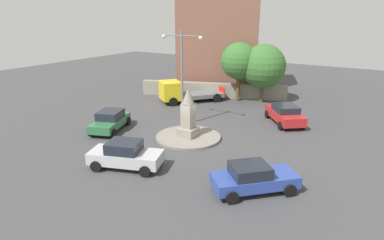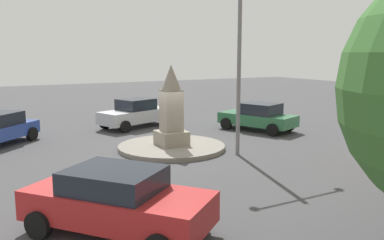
# 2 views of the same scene
# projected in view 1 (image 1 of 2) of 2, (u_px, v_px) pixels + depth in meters

# --- Properties ---
(ground_plane) EXTENTS (80.00, 80.00, 0.00)m
(ground_plane) POSITION_uv_depth(u_px,v_px,m) (188.00, 138.00, 22.97)
(ground_plane) COLOR #424244
(traffic_island) EXTENTS (4.58, 4.58, 0.19)m
(traffic_island) POSITION_uv_depth(u_px,v_px,m) (188.00, 137.00, 22.94)
(traffic_island) COLOR gray
(traffic_island) RESTS_ON ground
(monument) EXTENTS (1.19, 1.19, 3.43)m
(monument) POSITION_uv_depth(u_px,v_px,m) (188.00, 115.00, 22.44)
(monument) COLOR gray
(monument) RESTS_ON traffic_island
(streetlamp) EXTENTS (3.47, 0.28, 7.21)m
(streetlamp) POSITION_uv_depth(u_px,v_px,m) (182.00, 69.00, 24.29)
(streetlamp) COLOR slate
(streetlamp) RESTS_ON ground
(car_green_approaching) EXTENTS (3.06, 4.36, 1.48)m
(car_green_approaching) POSITION_uv_depth(u_px,v_px,m) (110.00, 120.00, 24.39)
(car_green_approaching) COLOR #2D6B42
(car_green_approaching) RESTS_ON ground
(car_red_passing) EXTENTS (4.06, 4.45, 1.52)m
(car_red_passing) POSITION_uv_depth(u_px,v_px,m) (285.00, 114.00, 25.89)
(car_red_passing) COLOR #B22323
(car_red_passing) RESTS_ON ground
(car_silver_parked_right) EXTENTS (4.42, 2.96, 1.58)m
(car_silver_parked_right) POSITION_uv_depth(u_px,v_px,m) (125.00, 155.00, 18.40)
(car_silver_parked_right) COLOR #B7BABF
(car_silver_parked_right) RESTS_ON ground
(car_blue_near_island) EXTENTS (4.14, 4.13, 1.47)m
(car_blue_near_island) POSITION_uv_depth(u_px,v_px,m) (253.00, 178.00, 15.92)
(car_blue_near_island) COLOR #2D479E
(car_blue_near_island) RESTS_ON ground
(truck_yellow_parked_left) EXTENTS (5.64, 6.22, 2.16)m
(truck_yellow_parked_left) POSITION_uv_depth(u_px,v_px,m) (182.00, 92.00, 31.98)
(truck_yellow_parked_left) COLOR yellow
(truck_yellow_parked_left) RESTS_ON ground
(stone_boundary_wall) EXTENTS (14.43, 5.93, 1.49)m
(stone_boundary_wall) POSITION_uv_depth(u_px,v_px,m) (213.00, 90.00, 34.11)
(stone_boundary_wall) COLOR gray
(stone_boundary_wall) RESTS_ON ground
(corner_building) EXTENTS (10.44, 9.19, 11.41)m
(corner_building) POSITION_uv_depth(u_px,v_px,m) (219.00, 38.00, 37.02)
(corner_building) COLOR brown
(corner_building) RESTS_ON ground
(tree_near_wall) EXTENTS (4.26, 4.26, 5.67)m
(tree_near_wall) POSITION_uv_depth(u_px,v_px,m) (263.00, 66.00, 31.36)
(tree_near_wall) COLOR brown
(tree_near_wall) RESTS_ON ground
(tree_mid_cluster) EXTENTS (3.60, 3.60, 5.78)m
(tree_mid_cluster) POSITION_uv_depth(u_px,v_px,m) (239.00, 61.00, 31.67)
(tree_mid_cluster) COLOR brown
(tree_mid_cluster) RESTS_ON ground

